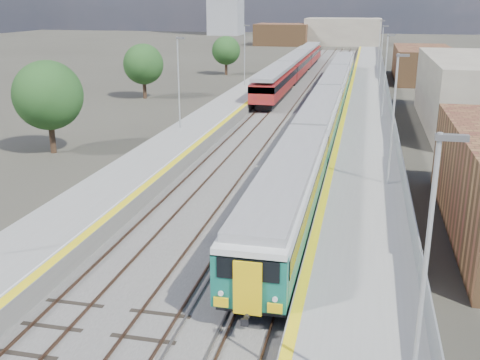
% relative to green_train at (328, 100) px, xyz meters
% --- Properties ---
extents(ground, '(320.00, 320.00, 0.00)m').
position_rel_green_train_xyz_m(ground, '(-1.50, 5.83, -2.11)').
color(ground, '#47443A').
rests_on(ground, ground).
extents(ballast_bed, '(10.50, 155.00, 0.06)m').
position_rel_green_train_xyz_m(ballast_bed, '(-3.75, 8.33, -2.08)').
color(ballast_bed, '#565451').
rests_on(ballast_bed, ground).
extents(tracks, '(8.96, 160.00, 0.17)m').
position_rel_green_train_xyz_m(tracks, '(-3.15, 10.00, -2.01)').
color(tracks, '#4C3323').
rests_on(tracks, ground).
extents(platform_right, '(4.70, 155.00, 8.52)m').
position_rel_green_train_xyz_m(platform_right, '(3.78, 8.32, -1.58)').
color(platform_right, slate).
rests_on(platform_right, ground).
extents(platform_left, '(4.30, 155.00, 8.52)m').
position_rel_green_train_xyz_m(platform_left, '(-10.55, 8.32, -1.60)').
color(platform_left, slate).
rests_on(platform_left, ground).
extents(buildings, '(72.00, 185.50, 40.00)m').
position_rel_green_train_xyz_m(buildings, '(-19.62, 94.42, 8.59)').
color(buildings, brown).
rests_on(buildings, ground).
extents(green_train, '(2.73, 75.94, 3.00)m').
position_rel_green_train_xyz_m(green_train, '(0.00, 0.00, 0.00)').
color(green_train, black).
rests_on(green_train, ground).
extents(red_train, '(2.82, 57.22, 3.56)m').
position_rel_green_train_xyz_m(red_train, '(-7.00, 30.71, -0.01)').
color(red_train, black).
rests_on(red_train, ground).
extents(tree_a, '(5.25, 5.25, 7.11)m').
position_rel_green_train_xyz_m(tree_a, '(-19.91, -16.60, 2.36)').
color(tree_a, '#382619').
rests_on(tree_a, ground).
extents(tree_b, '(4.81, 4.81, 6.52)m').
position_rel_green_train_xyz_m(tree_b, '(-22.68, 9.28, 1.99)').
color(tree_b, '#382619').
rests_on(tree_b, ground).
extents(tree_c, '(4.51, 4.51, 6.11)m').
position_rel_green_train_xyz_m(tree_c, '(-18.59, 33.90, 1.73)').
color(tree_c, '#382619').
rests_on(tree_c, ground).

